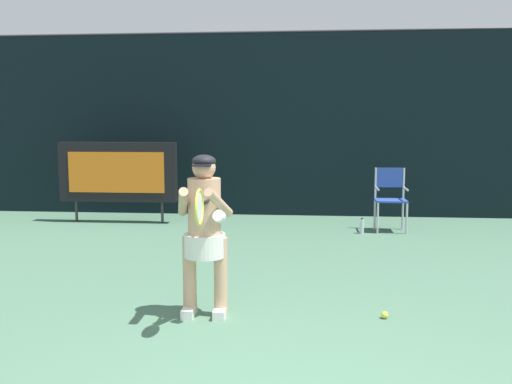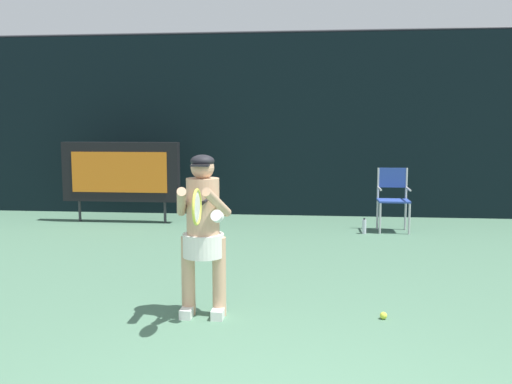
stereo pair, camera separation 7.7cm
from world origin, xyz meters
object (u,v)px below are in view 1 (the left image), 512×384
Objects in this scene: scoreboard at (118,172)px; tennis_ball_loose at (385,315)px; water_bottle at (362,226)px; umpire_chair at (390,195)px; tennis_racket at (200,207)px; tennis_player at (204,228)px.

tennis_ball_loose is (4.24, -4.85, -0.91)m from scoreboard.
tennis_ball_loose is at bearing -92.54° from water_bottle.
umpire_chair is at bearing 31.24° from water_bottle.
umpire_chair is at bearing 77.99° from tennis_racket.
scoreboard is 4.95m from umpire_chair.
tennis_ball_loose is (-0.69, -4.48, -0.58)m from umpire_chair.
umpire_chair is 4.57m from tennis_ball_loose.
tennis_player is 0.59m from tennis_racket.
tennis_racket reaches higher than water_bottle.
water_bottle is at bearing -8.68° from scoreboard.
water_bottle is at bearing 81.68° from tennis_racket.
scoreboard reaches higher than tennis_ball_loose.
umpire_chair is 0.70× the size of tennis_player.
tennis_ball_loose is at bearing 32.25° from tennis_racket.
scoreboard is 3.65× the size of tennis_racket.
tennis_racket is at bearing -111.00° from water_bottle.
tennis_player is at bearing -117.71° from umpire_chair.
tennis_ball_loose is at bearing 2.23° from tennis_player.
tennis_player is at bearing 109.24° from tennis_racket.
tennis_racket reaches higher than tennis_ball_loose.
tennis_player is 22.64× the size of tennis_ball_loose.
tennis_racket reaches higher than umpire_chair.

